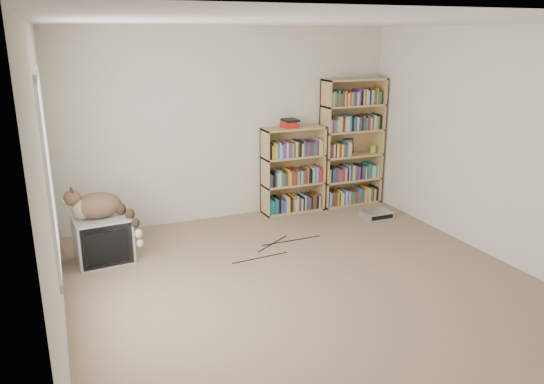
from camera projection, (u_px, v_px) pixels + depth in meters
name	position (u px, v px, depth m)	size (l,w,h in m)	color
floor	(316.00, 293.00, 5.11)	(4.50, 5.00, 0.01)	gray
wall_back	(231.00, 125.00, 6.97)	(4.50, 0.02, 2.50)	silver
wall_left	(49.00, 196.00, 3.93)	(0.02, 5.00, 2.50)	silver
wall_right	(509.00, 148.00, 5.58)	(0.02, 5.00, 2.50)	silver
ceiling	(323.00, 22.00, 4.39)	(4.50, 5.00, 0.02)	white
window	(48.00, 170.00, 4.07)	(0.02, 1.22, 1.52)	white
crt_tv	(103.00, 239.00, 5.80)	(0.62, 0.57, 0.50)	#B0B0B3
cat	(103.00, 209.00, 5.66)	(0.77, 0.55, 0.61)	#352415
bookcase_tall	(351.00, 146.00, 7.59)	(0.90, 0.30, 1.81)	tan
bookcase_short	(292.00, 173.00, 7.35)	(0.86, 0.30, 1.19)	tan
book_stack	(289.00, 123.00, 7.14)	(0.20, 0.26, 0.11)	red
green_mug	(373.00, 149.00, 7.73)	(0.09, 0.09, 0.10)	#86C638
framed_print	(348.00, 146.00, 7.67)	(0.16, 0.01, 0.21)	black
dvd_player	(377.00, 214.00, 7.21)	(0.39, 0.28, 0.09)	silver
wall_outlet	(59.00, 228.00, 5.93)	(0.01, 0.08, 0.13)	silver
floor_cables	(259.00, 249.00, 6.16)	(1.20, 0.70, 0.01)	black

